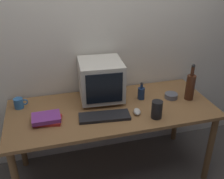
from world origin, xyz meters
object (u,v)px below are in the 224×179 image
Objects in this scene: cd_spindle at (171,96)px; keyboard at (104,116)px; crt_monitor at (101,80)px; metal_canister at (157,110)px; mug at (19,103)px; computer_mouse at (137,112)px; bottle_tall at (190,86)px; bottle_short at (141,93)px; book_stack at (47,119)px.

keyboard is at bearing -166.38° from cd_spindle.
crt_monitor is 0.58m from metal_canister.
metal_canister is (1.10, -0.46, 0.03)m from mug.
mug is (-0.73, 0.03, -0.15)m from crt_monitor.
crt_monitor is 3.41× the size of mug.
computer_mouse is at bearing -54.60° from crt_monitor.
computer_mouse is 0.83× the size of cd_spindle.
computer_mouse is (0.28, -0.01, 0.01)m from keyboard.
crt_monitor is 2.73× the size of metal_canister.
mug is 1.38m from cd_spindle.
metal_canister is (-0.27, -0.27, 0.05)m from cd_spindle.
metal_canister reaches higher than mug.
computer_mouse is at bearing -20.40° from mug.
mug is (-1.52, 0.24, -0.09)m from bottle_tall.
bottle_short is 1.41× the size of cd_spindle.
computer_mouse reaches higher than keyboard.
bottle_short reaches higher than cd_spindle.
keyboard is 3.50× the size of cd_spindle.
keyboard is at bearing -167.02° from computer_mouse.
keyboard is 4.20× the size of computer_mouse.
crt_monitor reaches higher than bottle_short.
metal_canister is at bearing -10.77° from book_stack.
book_stack is (-0.51, -0.26, -0.16)m from crt_monitor.
keyboard is 0.46m from book_stack.
bottle_short is 0.33m from metal_canister.
bottle_tall is 0.45m from bottle_short.
book_stack is at bearing -177.83° from bottle_tall.
bottle_tall is at bearing -15.23° from bottle_short.
crt_monitor is 3.41× the size of cd_spindle.
cd_spindle is (0.64, -0.16, -0.17)m from crt_monitor.
bottle_tall is 0.48m from metal_canister.
bottle_short is at bearing 34.95° from keyboard.
book_stack is 1.60× the size of metal_canister.
crt_monitor is at bearing 164.88° from bottle_tall.
cd_spindle is (-0.15, 0.06, -0.11)m from bottle_tall.
keyboard is (-0.05, -0.32, -0.18)m from crt_monitor.
metal_canister is (0.87, -0.17, 0.04)m from book_stack.
mug is 0.80× the size of metal_canister.
book_stack is 2.01× the size of cd_spindle.
cd_spindle is at bearing -12.25° from bottle_short.
cd_spindle is (1.36, -0.18, -0.02)m from mug.
metal_canister is at bearing -152.89° from bottle_tall.
metal_canister is (0.13, -0.10, 0.06)m from computer_mouse.
bottle_tall is 1.44× the size of book_stack.
cd_spindle is (0.40, 0.17, 0.00)m from computer_mouse.
book_stack reaches higher than cd_spindle.
cd_spindle is at bearing 159.56° from bottle_tall.
computer_mouse is 0.44m from cd_spindle.
metal_canister is (0.41, -0.11, 0.06)m from keyboard.
cd_spindle is at bearing 5.28° from book_stack.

